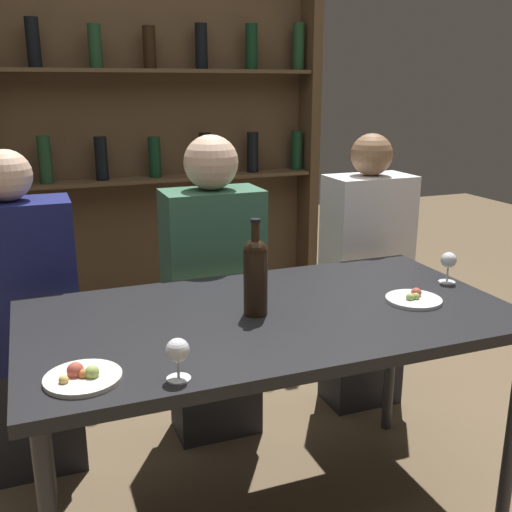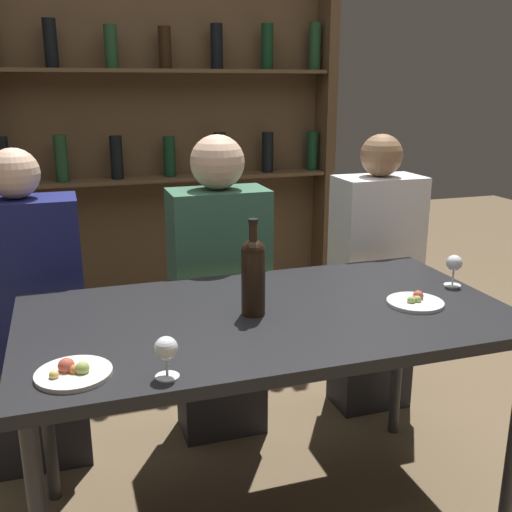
{
  "view_description": "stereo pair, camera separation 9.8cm",
  "coord_description": "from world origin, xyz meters",
  "px_view_note": "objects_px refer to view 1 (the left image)",
  "views": [
    {
      "loc": [
        -0.67,
        -1.63,
        1.46
      ],
      "look_at": [
        0.0,
        0.12,
        0.92
      ],
      "focal_mm": 42.0,
      "sensor_mm": 36.0,
      "label": 1
    },
    {
      "loc": [
        -0.58,
        -1.66,
        1.46
      ],
      "look_at": [
        0.0,
        0.12,
        0.92
      ],
      "focal_mm": 42.0,
      "sensor_mm": 36.0,
      "label": 2
    }
  ],
  "objects_px": {
    "wine_glass_0": "(449,262)",
    "seated_person_left": "(23,329)",
    "food_plate_1": "(82,377)",
    "food_plate_0": "(414,299)",
    "wine_bottle": "(256,273)",
    "seated_person_right": "(365,282)",
    "wine_glass_1": "(178,352)",
    "seated_person_center": "(215,299)"
  },
  "relations": [
    {
      "from": "wine_glass_0",
      "to": "seated_person_center",
      "type": "bearing_deg",
      "value": 140.92
    },
    {
      "from": "seated_person_left",
      "to": "seated_person_right",
      "type": "relative_size",
      "value": 0.99
    },
    {
      "from": "food_plate_1",
      "to": "seated_person_right",
      "type": "relative_size",
      "value": 0.15
    },
    {
      "from": "wine_glass_0",
      "to": "seated_person_left",
      "type": "distance_m",
      "value": 1.58
    },
    {
      "from": "seated_person_left",
      "to": "seated_person_center",
      "type": "distance_m",
      "value": 0.75
    },
    {
      "from": "wine_glass_0",
      "to": "wine_glass_1",
      "type": "height_order",
      "value": "wine_glass_0"
    },
    {
      "from": "wine_glass_0",
      "to": "food_plate_1",
      "type": "xyz_separation_m",
      "value": [
        -1.3,
        -0.3,
        -0.07
      ]
    },
    {
      "from": "wine_bottle",
      "to": "food_plate_1",
      "type": "height_order",
      "value": "wine_bottle"
    },
    {
      "from": "wine_glass_0",
      "to": "seated_person_center",
      "type": "height_order",
      "value": "seated_person_center"
    },
    {
      "from": "wine_bottle",
      "to": "food_plate_0",
      "type": "height_order",
      "value": "wine_bottle"
    },
    {
      "from": "food_plate_1",
      "to": "seated_person_right",
      "type": "height_order",
      "value": "seated_person_right"
    },
    {
      "from": "wine_bottle",
      "to": "seated_person_left",
      "type": "relative_size",
      "value": 0.24
    },
    {
      "from": "wine_bottle",
      "to": "seated_person_right",
      "type": "height_order",
      "value": "seated_person_right"
    },
    {
      "from": "wine_glass_1",
      "to": "seated_person_center",
      "type": "height_order",
      "value": "seated_person_center"
    },
    {
      "from": "food_plate_1",
      "to": "food_plate_0",
      "type": "bearing_deg",
      "value": 9.19
    },
    {
      "from": "wine_bottle",
      "to": "seated_person_right",
      "type": "xyz_separation_m",
      "value": [
        0.77,
        0.61,
        -0.31
      ]
    },
    {
      "from": "food_plate_1",
      "to": "wine_bottle",
      "type": "bearing_deg",
      "value": 25.0
    },
    {
      "from": "food_plate_1",
      "to": "seated_person_center",
      "type": "height_order",
      "value": "seated_person_center"
    },
    {
      "from": "wine_bottle",
      "to": "seated_person_left",
      "type": "xyz_separation_m",
      "value": [
        -0.69,
        0.61,
        -0.32
      ]
    },
    {
      "from": "wine_glass_0",
      "to": "seated_person_right",
      "type": "height_order",
      "value": "seated_person_right"
    },
    {
      "from": "food_plate_0",
      "to": "food_plate_1",
      "type": "bearing_deg",
      "value": -170.81
    },
    {
      "from": "wine_glass_0",
      "to": "food_plate_1",
      "type": "relative_size",
      "value": 0.6
    },
    {
      "from": "food_plate_1",
      "to": "seated_person_center",
      "type": "relative_size",
      "value": 0.15
    },
    {
      "from": "wine_glass_1",
      "to": "food_plate_1",
      "type": "distance_m",
      "value": 0.24
    },
    {
      "from": "seated_person_center",
      "to": "seated_person_right",
      "type": "height_order",
      "value": "seated_person_center"
    },
    {
      "from": "food_plate_0",
      "to": "food_plate_1",
      "type": "distance_m",
      "value": 1.09
    },
    {
      "from": "wine_glass_1",
      "to": "wine_bottle",
      "type": "bearing_deg",
      "value": 45.43
    },
    {
      "from": "wine_glass_1",
      "to": "seated_person_center",
      "type": "relative_size",
      "value": 0.08
    },
    {
      "from": "wine_bottle",
      "to": "food_plate_0",
      "type": "bearing_deg",
      "value": -8.75
    },
    {
      "from": "seated_person_center",
      "to": "seated_person_left",
      "type": "bearing_deg",
      "value": 180.0
    },
    {
      "from": "wine_glass_1",
      "to": "seated_person_left",
      "type": "xyz_separation_m",
      "value": [
        -0.36,
        0.94,
        -0.26
      ]
    },
    {
      "from": "wine_glass_1",
      "to": "seated_person_center",
      "type": "xyz_separation_m",
      "value": [
        0.38,
        0.94,
        -0.24
      ]
    },
    {
      "from": "seated_person_center",
      "to": "seated_person_right",
      "type": "bearing_deg",
      "value": 0.0
    },
    {
      "from": "food_plate_1",
      "to": "seated_person_right",
      "type": "distance_m",
      "value": 1.58
    },
    {
      "from": "wine_glass_1",
      "to": "seated_person_left",
      "type": "bearing_deg",
      "value": 111.12
    },
    {
      "from": "food_plate_1",
      "to": "seated_person_left",
      "type": "xyz_separation_m",
      "value": [
        -0.15,
        0.86,
        -0.2
      ]
    },
    {
      "from": "wine_bottle",
      "to": "food_plate_0",
      "type": "relative_size",
      "value": 1.66
    },
    {
      "from": "wine_glass_0",
      "to": "seated_person_right",
      "type": "distance_m",
      "value": 0.63
    },
    {
      "from": "wine_glass_1",
      "to": "food_plate_1",
      "type": "xyz_separation_m",
      "value": [
        -0.22,
        0.08,
        -0.06
      ]
    },
    {
      "from": "wine_glass_0",
      "to": "seated_person_left",
      "type": "xyz_separation_m",
      "value": [
        -1.45,
        0.57,
        -0.27
      ]
    },
    {
      "from": "food_plate_0",
      "to": "seated_person_left",
      "type": "bearing_deg",
      "value": 150.45
    },
    {
      "from": "wine_bottle",
      "to": "wine_glass_0",
      "type": "relative_size",
      "value": 2.68
    }
  ]
}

